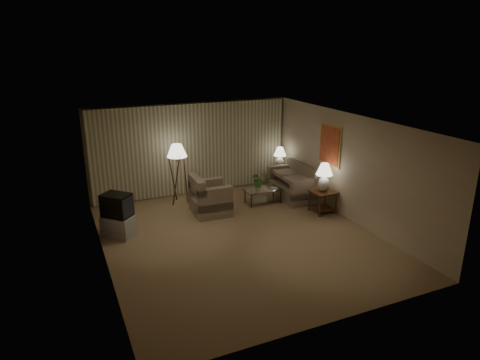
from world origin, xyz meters
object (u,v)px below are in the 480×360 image
(table_lamp_far, at_px, (280,156))
(coffee_table, at_px, (263,194))
(vase, at_px, (258,187))
(crt_tv, at_px, (117,205))
(floor_lamp, at_px, (178,173))
(armchair, at_px, (210,199))
(side_table_near, at_px, (323,197))
(tv_cabinet, at_px, (119,226))
(sofa, at_px, (292,185))
(side_table_far, at_px, (279,174))
(ottoman, at_px, (219,204))
(table_lamp_near, at_px, (324,175))

(table_lamp_far, bearing_deg, coffee_table, -135.51)
(coffee_table, height_order, vase, vase)
(crt_tv, height_order, floor_lamp, floor_lamp)
(armchair, relative_size, vase, 6.73)
(crt_tv, bearing_deg, side_table_near, 37.99)
(armchair, relative_size, crt_tv, 1.34)
(tv_cabinet, distance_m, floor_lamp, 2.52)
(side_table_near, distance_m, floor_lamp, 4.02)
(sofa, height_order, side_table_far, sofa)
(armchair, xyz_separation_m, table_lamp_far, (2.75, 1.23, 0.58))
(side_table_near, height_order, side_table_far, same)
(sofa, relative_size, crt_tv, 2.34)
(tv_cabinet, relative_size, crt_tv, 1.08)
(table_lamp_far, relative_size, ottoman, 1.03)
(coffee_table, bearing_deg, floor_lamp, 155.13)
(coffee_table, xyz_separation_m, ottoman, (-1.36, -0.10, -0.06))
(side_table_near, bearing_deg, table_lamp_near, 0.00)
(armchair, distance_m, table_lamp_near, 3.05)
(crt_tv, relative_size, floor_lamp, 0.45)
(side_table_near, relative_size, tv_cabinet, 0.72)
(table_lamp_near, distance_m, floor_lamp, 4.00)
(sofa, distance_m, vase, 1.16)
(table_lamp_far, distance_m, crt_tv, 5.46)
(sofa, xyz_separation_m, armchair, (-2.60, -0.20, 0.03))
(coffee_table, relative_size, crt_tv, 1.36)
(coffee_table, bearing_deg, ottoman, -175.82)
(vase, bearing_deg, side_table_near, -43.98)
(floor_lamp, height_order, vase, floor_lamp)
(side_table_near, distance_m, table_lamp_near, 0.63)
(side_table_near, height_order, ottoman, side_table_near)
(coffee_table, relative_size, vase, 6.81)
(armchair, bearing_deg, floor_lamp, 28.27)
(tv_cabinet, bearing_deg, crt_tv, 0.00)
(coffee_table, bearing_deg, side_table_far, 44.49)
(side_table_far, bearing_deg, table_lamp_far, 90.00)
(table_lamp_far, xyz_separation_m, vase, (-1.30, -1.13, -0.50))
(vase, bearing_deg, tv_cabinet, -172.24)
(table_lamp_near, bearing_deg, crt_tv, 172.14)
(floor_lamp, xyz_separation_m, vase, (2.00, -1.00, -0.40))
(table_lamp_near, xyz_separation_m, coffee_table, (-1.15, 1.25, -0.77))
(sofa, relative_size, floor_lamp, 1.06)
(coffee_table, distance_m, ottoman, 1.36)
(armchair, xyz_separation_m, tv_cabinet, (-2.45, -0.43, -0.16))
(side_table_far, xyz_separation_m, table_lamp_near, (0.00, -2.38, 0.64))
(crt_tv, bearing_deg, tv_cabinet, 0.00)
(side_table_near, bearing_deg, sofa, 96.34)
(table_lamp_far, height_order, tv_cabinet, table_lamp_far)
(crt_tv, bearing_deg, sofa, 52.99)
(coffee_table, bearing_deg, tv_cabinet, -172.52)
(armchair, xyz_separation_m, side_table_near, (2.75, -1.15, 0.01))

